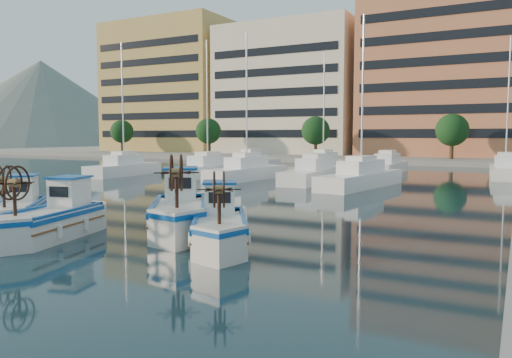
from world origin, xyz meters
name	(u,v)px	position (x,y,z in m)	size (l,w,h in m)	color
ground	(127,240)	(0.00, 0.00, 0.00)	(300.00, 300.00, 0.00)	#17333C
waterfront	(505,80)	(9.23, 65.04, 11.10)	(180.00, 40.00, 25.60)	gray
hill_west	(44,145)	(-140.00, 110.00, 0.00)	(180.00, 180.00, 60.00)	slate
yacht_marina	(326,171)	(-2.85, 27.35, 0.53)	(39.84, 23.29, 11.50)	white
fishing_boat_a	(17,210)	(-5.37, -0.16, 0.69)	(3.69, 3.96, 2.49)	silver
fishing_boat_b	(53,217)	(-2.46, -0.93, 0.72)	(2.60, 4.31, 2.61)	silver
fishing_boat_c	(180,210)	(0.73, 1.99, 0.81)	(4.09, 4.77, 2.93)	silver
fishing_boat_d	(220,225)	(3.25, 0.69, 0.70)	(3.44, 4.15, 2.53)	silver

